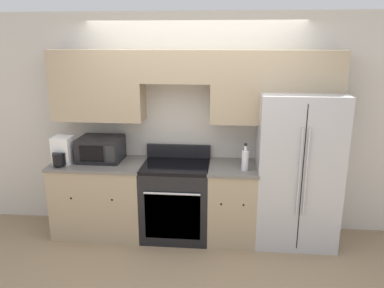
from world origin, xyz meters
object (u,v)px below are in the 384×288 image
(oven_range, at_px, (176,200))
(bottle, at_px, (245,160))
(refrigerator, at_px, (296,169))
(microwave, at_px, (101,149))

(oven_range, xyz_separation_m, bottle, (0.79, -0.13, 0.56))
(refrigerator, height_order, bottle, refrigerator)
(oven_range, bearing_deg, refrigerator, 1.44)
(oven_range, distance_m, refrigerator, 1.44)
(oven_range, bearing_deg, microwave, 175.21)
(oven_range, height_order, refrigerator, refrigerator)
(oven_range, xyz_separation_m, microwave, (-0.90, 0.08, 0.58))
(microwave, xyz_separation_m, bottle, (1.69, -0.20, -0.02))
(microwave, height_order, bottle, bottle)
(microwave, bearing_deg, oven_range, -4.79)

